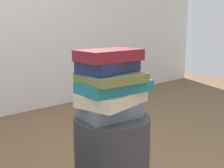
# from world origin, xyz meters

# --- Properties ---
(book_slate) EXTENTS (0.26, 0.20, 0.06)m
(book_slate) POSITION_xyz_m (-0.01, 0.01, 0.56)
(book_slate) COLOR slate
(book_slate) RESTS_ON side_table
(book_cream) EXTENTS (0.30, 0.23, 0.05)m
(book_cream) POSITION_xyz_m (0.00, 0.00, 0.61)
(book_cream) COLOR beige
(book_cream) RESTS_ON book_slate
(book_teal) EXTENTS (0.31, 0.19, 0.05)m
(book_teal) POSITION_xyz_m (0.01, -0.01, 0.66)
(book_teal) COLOR #1E727F
(book_teal) RESTS_ON book_cream
(book_olive) EXTENTS (0.26, 0.23, 0.04)m
(book_olive) POSITION_xyz_m (-0.01, -0.01, 0.70)
(book_olive) COLOR olive
(book_olive) RESTS_ON book_teal
(book_navy) EXTENTS (0.25, 0.18, 0.05)m
(book_navy) POSITION_xyz_m (-0.01, 0.01, 0.74)
(book_navy) COLOR #19234C
(book_navy) RESTS_ON book_olive
(book_maroon) EXTENTS (0.26, 0.17, 0.05)m
(book_maroon) POSITION_xyz_m (-0.01, 0.01, 0.79)
(book_maroon) COLOR maroon
(book_maroon) RESTS_ON book_navy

